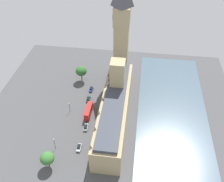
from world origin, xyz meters
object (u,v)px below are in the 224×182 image
Objects in this scene: street_lamp_slot_11 at (54,142)px; clock_tower at (122,28)px; pedestrian_near_tower at (101,106)px; car_dark_green_opposite_hall at (88,99)px; pedestrian_trailing at (103,100)px; street_lamp_slot_10 at (69,106)px; double_decker_bus_under_trees at (89,111)px; car_silver_corner at (86,127)px; plane_tree_kerbside at (81,71)px; parliament_building at (115,107)px; car_white_leading at (79,147)px; car_blue_midblock at (91,89)px; pedestrian_by_river_gate at (99,121)px; plane_tree_far_end at (47,158)px.

clock_tower is at bearing -112.05° from street_lamp_slot_11.
pedestrian_near_tower is at bearing 75.75° from clock_tower.
car_dark_green_opposite_hall is 3.10× the size of pedestrian_near_tower.
street_lamp_slot_10 reaches higher than pedestrian_trailing.
double_decker_bus_under_trees is 25.67m from street_lamp_slot_11.
pedestrian_trailing is at bearing -1.34° from car_dark_green_opposite_hall.
car_silver_corner is 0.48× the size of plane_tree_kerbside.
parliament_building is at bearing 179.89° from double_decker_bus_under_trees.
clock_tower reaches higher than pedestrian_near_tower.
parliament_building is 14.62× the size of car_white_leading.
car_dark_green_opposite_hall is (16.32, -11.09, -7.05)m from parliament_building.
car_dark_green_opposite_hall and car_white_leading have the same top height.
clock_tower is 44.04m from pedestrian_near_tower.
street_lamp_slot_11 is at bearing 4.89° from car_white_leading.
car_white_leading is (-2.46, 32.78, -0.00)m from car_dark_green_opposite_hall.
clock_tower is 38.98m from car_blue_midblock.
street_lamp_slot_11 is (0.78, 51.28, -2.19)m from plane_tree_kerbside.
pedestrian_trailing is at bearing 73.89° from clock_tower.
parliament_building is at bearing -162.33° from pedestrian_trailing.
double_decker_bus_under_trees is at bearing 88.81° from car_silver_corner.
plane_tree_far_end is (16.85, 28.07, 5.10)m from pedestrian_by_river_gate.
street_lamp_slot_10 is at bearing 68.17° from car_blue_midblock.
car_blue_midblock is 0.91× the size of car_silver_corner.
plane_tree_kerbside is (23.96, -28.34, -0.96)m from parliament_building.
street_lamp_slot_10 is at bearing -2.96° from parliament_building.
pedestrian_by_river_gate is at bearing 28.93° from parliament_building.
car_silver_corner is 18.20m from street_lamp_slot_11.
plane_tree_far_end is at bearing 89.55° from street_lamp_slot_10.
car_dark_green_opposite_hall reaches higher than pedestrian_trailing.
double_decker_bus_under_trees is 7.85m from pedestrian_by_river_gate.
street_lamp_slot_10 is at bearing 77.70° from pedestrian_by_river_gate.
pedestrian_by_river_gate is at bearing 144.59° from double_decker_bus_under_trees.
double_decker_bus_under_trees is (13.88, -0.22, -5.31)m from parliament_building.
plane_tree_kerbside is (10.09, -50.03, 6.10)m from car_white_leading.
pedestrian_near_tower is (-8.09, 13.11, -0.19)m from car_blue_midblock.
street_lamp_slot_10 is at bearing -90.97° from street_lamp_slot_11.
car_dark_green_opposite_hall is 17.60m from pedestrian_by_river_gate.
pedestrian_trailing is (-8.33, -0.30, -0.13)m from car_dark_green_opposite_hall.
double_decker_bus_under_trees is at bearing 174.35° from street_lamp_slot_10.
plane_tree_far_end reaches higher than pedestrian_by_river_gate.
car_white_leading is 0.52× the size of plane_tree_far_end.
parliament_building is at bearing 30.41° from car_silver_corner.
pedestrian_near_tower is 34.05m from street_lamp_slot_11.
pedestrian_trailing reaches higher than pedestrian_near_tower.
clock_tower is 35.41m from plane_tree_kerbside.
clock_tower is at bearing -109.14° from plane_tree_far_end.
car_white_leading is 2.83× the size of pedestrian_near_tower.
plane_tree_far_end is (16.59, 43.73, 5.05)m from pedestrian_trailing.
pedestrian_by_river_gate is at bearing 163.52° from pedestrian_trailing.
car_blue_midblock and car_silver_corner have the same top height.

